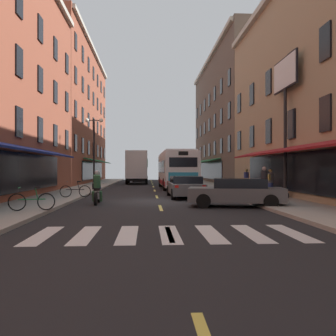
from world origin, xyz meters
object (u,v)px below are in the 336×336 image
at_px(billboard_sign, 285,88).
at_px(box_truck, 137,167).
at_px(street_lamp_twin, 94,150).
at_px(bicycle_near, 75,191).
at_px(bicycle_mid, 32,201).
at_px(sedan_near, 237,192).
at_px(sedan_mid, 185,186).
at_px(sedan_far, 140,176).
at_px(pedestrian_far, 246,180).
at_px(motorcycle_rider, 97,190).
at_px(transit_bus, 176,169).
at_px(pedestrian_near, 270,182).
at_px(pedestrian_mid, 264,182).

bearing_deg(billboard_sign, box_truck, 111.10).
xyz_separation_m(billboard_sign, street_lamp_twin, (-11.81, 9.04, -2.98)).
height_order(bicycle_near, bicycle_mid, same).
bearing_deg(sedan_near, sedan_mid, 108.16).
relative_size(sedan_far, pedestrian_far, 2.97).
bearing_deg(sedan_mid, bicycle_near, -170.54).
height_order(box_truck, motorcycle_rider, box_truck).
distance_m(billboard_sign, sedan_mid, 7.97).
relative_size(transit_bus, sedan_far, 2.41).
relative_size(billboard_sign, motorcycle_rider, 3.76).
distance_m(billboard_sign, bicycle_near, 13.04).
relative_size(box_truck, motorcycle_rider, 3.20).
bearing_deg(box_truck, street_lamp_twin, -102.14).
distance_m(sedan_far, bicycle_near, 30.38).
height_order(billboard_sign, sedan_mid, billboard_sign).
xyz_separation_m(pedestrian_near, street_lamp_twin, (-11.51, 7.44, 2.25)).
relative_size(sedan_near, pedestrian_mid, 2.64).
distance_m(pedestrian_near, street_lamp_twin, 13.89).
distance_m(sedan_mid, street_lamp_twin, 9.83).
height_order(sedan_far, pedestrian_mid, pedestrian_mid).
height_order(pedestrian_near, pedestrian_far, pedestrian_far).
relative_size(sedan_near, pedestrian_far, 2.84).
bearing_deg(bicycle_near, motorcycle_rider, -59.71).
relative_size(sedan_near, sedan_far, 0.96).
relative_size(pedestrian_near, street_lamp_twin, 0.28).
height_order(pedestrian_near, pedestrian_mid, pedestrian_mid).
distance_m(sedan_near, bicycle_near, 9.24).
bearing_deg(sedan_mid, street_lamp_twin, 132.90).
distance_m(billboard_sign, transit_bus, 13.88).
bearing_deg(pedestrian_mid, box_truck, -70.26).
bearing_deg(bicycle_mid, sedan_far, 84.78).
bearing_deg(sedan_mid, pedestrian_far, 42.30).
relative_size(bicycle_mid, pedestrian_near, 1.07).
relative_size(box_truck, bicycle_near, 3.87).
distance_m(transit_bus, bicycle_mid, 19.02).
relative_size(sedan_near, street_lamp_twin, 0.82).
height_order(box_truck, pedestrian_far, box_truck).
relative_size(pedestrian_near, pedestrian_mid, 0.92).
relative_size(sedan_mid, bicycle_near, 2.78).
xyz_separation_m(sedan_far, street_lamp_twin, (-3.14, -22.22, 2.51)).
bearing_deg(pedestrian_far, sedan_mid, 128.12).
height_order(motorcycle_rider, pedestrian_mid, pedestrian_mid).
xyz_separation_m(bicycle_near, bicycle_mid, (-0.34, -6.63, 0.00)).
bearing_deg(pedestrian_near, box_truck, 166.23).
bearing_deg(pedestrian_far, sedan_far, 14.45).
distance_m(bicycle_mid, street_lamp_twin, 14.90).
distance_m(billboard_sign, sedan_far, 32.90).
bearing_deg(bicycle_mid, street_lamp_twin, 89.14).
relative_size(billboard_sign, bicycle_mid, 4.60).
bearing_deg(sedan_far, sedan_mid, -83.50).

